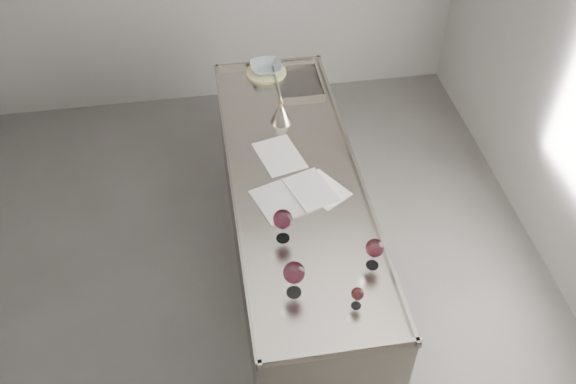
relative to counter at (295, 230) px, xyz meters
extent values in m
cube|color=#524F4C|center=(-0.50, -0.30, -0.48)|extent=(4.50, 5.00, 0.02)
cube|color=gray|center=(0.00, 0.00, -0.01)|extent=(0.75, 2.40, 0.92)
cube|color=gray|center=(0.00, 0.00, 0.46)|extent=(0.77, 2.42, 0.02)
cube|color=gray|center=(0.00, -1.19, 0.48)|extent=(0.77, 0.02, 0.03)
cube|color=gray|center=(0.00, 1.19, 0.48)|extent=(0.77, 0.02, 0.03)
cube|color=gray|center=(-0.37, 0.00, 0.48)|extent=(0.02, 2.42, 0.03)
cube|color=gray|center=(0.36, 0.00, 0.48)|extent=(0.02, 2.42, 0.03)
cube|color=#595654|center=(0.17, 0.92, 0.46)|extent=(0.30, 0.38, 0.01)
cylinder|color=white|center=(-0.15, -0.82, 0.47)|extent=(0.08, 0.08, 0.00)
cylinder|color=white|center=(-0.15, -0.82, 0.52)|extent=(0.01, 0.01, 0.10)
ellipsoid|color=white|center=(-0.15, -0.82, 0.62)|extent=(0.11, 0.11, 0.11)
cylinder|color=#3C0815|center=(-0.15, -0.82, 0.60)|extent=(0.08, 0.08, 0.02)
cylinder|color=white|center=(-0.15, -0.46, 0.47)|extent=(0.07, 0.07, 0.00)
cylinder|color=white|center=(-0.15, -0.46, 0.52)|extent=(0.01, 0.01, 0.10)
ellipsoid|color=white|center=(-0.15, -0.46, 0.62)|extent=(0.10, 0.10, 0.11)
cylinder|color=#370714|center=(-0.15, -0.46, 0.59)|extent=(0.07, 0.07, 0.02)
cylinder|color=white|center=(0.27, -0.72, 0.47)|extent=(0.07, 0.07, 0.00)
cylinder|color=white|center=(0.27, -0.72, 0.52)|extent=(0.01, 0.01, 0.09)
ellipsoid|color=white|center=(0.27, -0.72, 0.60)|extent=(0.09, 0.09, 0.10)
cylinder|color=#380712|center=(0.27, -0.72, 0.58)|extent=(0.07, 0.07, 0.02)
cylinder|color=white|center=(0.13, -0.95, 0.47)|extent=(0.05, 0.05, 0.00)
cylinder|color=white|center=(0.13, -0.95, 0.50)|extent=(0.01, 0.01, 0.06)
ellipsoid|color=white|center=(0.13, -0.95, 0.56)|extent=(0.06, 0.06, 0.07)
cylinder|color=#320608|center=(0.13, -0.95, 0.55)|extent=(0.05, 0.05, 0.01)
cube|color=silver|center=(-0.14, -0.20, 0.47)|extent=(0.30, 0.35, 0.01)
cube|color=silver|center=(0.07, -0.13, 0.47)|extent=(0.30, 0.35, 0.01)
cylinder|color=white|center=(-0.04, -0.16, 0.48)|extent=(0.11, 0.29, 0.01)
cube|color=white|center=(0.14, -0.13, 0.47)|extent=(0.32, 0.35, 0.00)
cube|color=silver|center=(-0.07, 0.20, 0.47)|extent=(0.31, 0.38, 0.00)
cylinder|color=#EDE899|center=(-0.03, 1.08, 0.48)|extent=(0.33, 0.33, 0.02)
imported|color=#8D9FA4|center=(-0.03, 1.08, 0.52)|extent=(0.23, 0.23, 0.05)
cone|color=#B1AA9D|center=(-0.01, 0.53, 0.53)|extent=(0.14, 0.14, 0.12)
cylinder|color=#B1AA9D|center=(-0.01, 0.53, 0.60)|extent=(0.03, 0.03, 0.03)
cylinder|color=olive|center=(-0.01, 0.53, 0.62)|extent=(0.03, 0.03, 0.01)
cone|color=#B1AA9D|center=(-0.01, 0.53, 0.65)|extent=(0.02, 0.02, 0.04)
camera|label=1|loc=(-0.48, -2.69, 3.03)|focal=40.00mm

